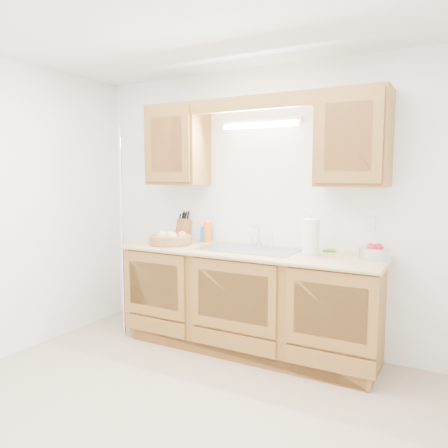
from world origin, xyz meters
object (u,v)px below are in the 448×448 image
Objects in this scene: fruit_basket at (171,238)px; knife_block at (183,229)px; paper_towel at (311,237)px; apple_bowl at (375,252)px.

knife_block reaches higher than fruit_basket.
paper_towel is 1.29× the size of apple_bowl.
paper_towel reaches higher than apple_bowl.
fruit_basket is 1.81m from apple_bowl.
paper_towel reaches higher than fruit_basket.
apple_bowl is (1.81, 0.15, -0.00)m from fruit_basket.
paper_towel reaches higher than knife_block.
paper_towel is (1.31, 0.10, 0.09)m from fruit_basket.
apple_bowl is at bearing 5.06° from paper_towel.
fruit_basket is at bearing -175.51° from paper_towel.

